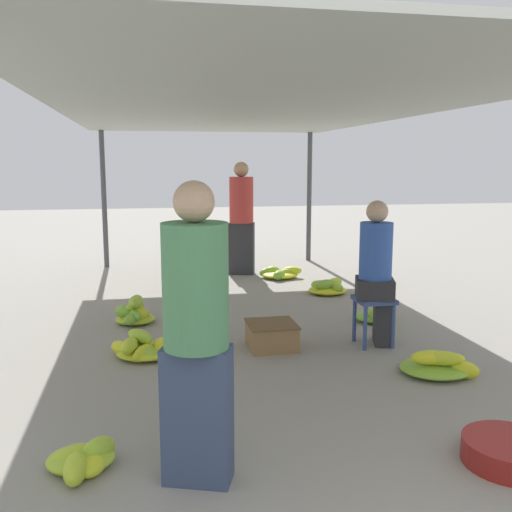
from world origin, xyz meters
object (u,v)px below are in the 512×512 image
Objects in this scene: banana_pile_left_0 at (83,460)px; crate_near at (272,335)px; banana_pile_left_2 at (134,314)px; banana_pile_right_1 at (377,315)px; banana_pile_right_3 at (280,274)px; vendor_seated at (377,270)px; banana_pile_left_1 at (142,349)px; banana_pile_right_0 at (329,287)px; banana_pile_right_2 at (438,365)px; vendor_foreground at (196,331)px; stool at (374,307)px; shopper_walking_mid at (241,217)px; basin_black at (510,452)px.

banana_pile_left_0 is 1.01× the size of crate_near.
banana_pile_left_0 is 2.94m from banana_pile_left_2.
banana_pile_right_3 is (-0.48, 2.48, -0.00)m from banana_pile_right_1.
vendor_seated reaches higher than banana_pile_left_1.
banana_pile_right_1 is at bearing 15.44° from banana_pile_left_1.
banana_pile_right_0 is 2.92m from banana_pile_right_2.
vendor_foreground reaches higher than banana_pile_right_2.
vendor_seated reaches higher than banana_pile_right_2.
banana_pile_right_2 is at bearing -74.61° from stool.
shopper_walking_mid is at bearing 108.69° from banana_pile_right_1.
vendor_seated is at bearing 17.55° from stool.
banana_pile_left_0 is 0.71× the size of banana_pile_left_2.
basin_black is at bearing -5.57° from vendor_foreground.
vendor_seated is at bearing -1.25° from banana_pile_left_1.
banana_pile_right_2 is (2.43, -1.96, -0.03)m from banana_pile_left_2.
vendor_foreground is 2.68× the size of banana_pile_right_2.
shopper_walking_mid is at bearing 78.10° from vendor_foreground.
banana_pile_left_0 is 0.68× the size of banana_pile_right_3.
crate_near is (1.49, 1.87, 0.06)m from banana_pile_left_0.
vendor_seated reaches higher than banana_pile_right_3.
crate_near is at bearing -95.15° from shopper_walking_mid.
basin_black is 5.91m from shopper_walking_mid.
banana_pile_right_2 reaches higher than banana_pile_right_1.
crate_near is at bearing 51.40° from banana_pile_left_0.
shopper_walking_mid reaches higher than banana_pile_right_3.
banana_pile_right_3 reaches higher than basin_black.
vendor_seated is 2.49× the size of banana_pile_right_0.
banana_pile_right_0 is 1.37m from banana_pile_right_1.
banana_pile_left_0 is 0.26× the size of shopper_walking_mid.
banana_pile_left_0 is at bearing 160.08° from vendor_foreground.
vendor_foreground is 2.55× the size of banana_pile_left_2.
vendor_seated is 2.15× the size of banana_pile_left_2.
banana_pile_left_1 is 1.17m from crate_near.
stool reaches higher than banana_pile_left_0.
vendor_seated is 3.28m from banana_pile_right_3.
vendor_foreground is 2.65× the size of banana_pile_left_1.
banana_pile_right_1 is 1.46m from crate_near.
vendor_foreground is 2.46× the size of banana_pile_right_3.
banana_pile_right_0 is at bearing -70.92° from banana_pile_right_3.
stool is 0.35m from vendor_seated.
banana_pile_left_0 is (-2.45, -1.78, -0.30)m from stool.
shopper_walking_mid is at bearing 100.12° from vendor_seated.
banana_pile_left_2 reaches higher than banana_pile_right_0.
banana_pile_left_2 is 1.64m from crate_near.
banana_pile_right_2 is at bearing -85.02° from banana_pile_right_3.
banana_pile_left_1 is (0.32, 1.83, 0.02)m from banana_pile_left_0.
banana_pile_right_0 is at bearing 21.14° from banana_pile_left_2.
banana_pile_left_1 is at bearing 132.64° from basin_black.
vendor_seated is at bearing -87.36° from banana_pile_right_3.
banana_pile_right_1 is at bearing 64.25° from stool.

